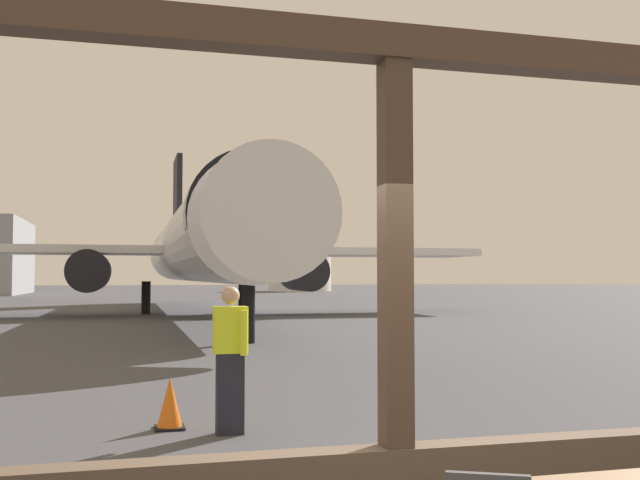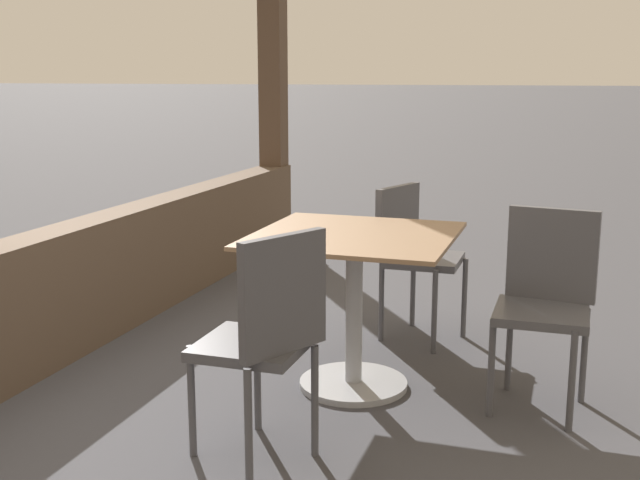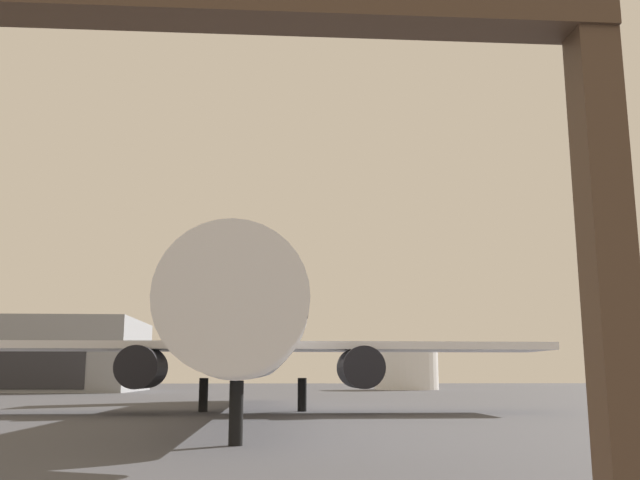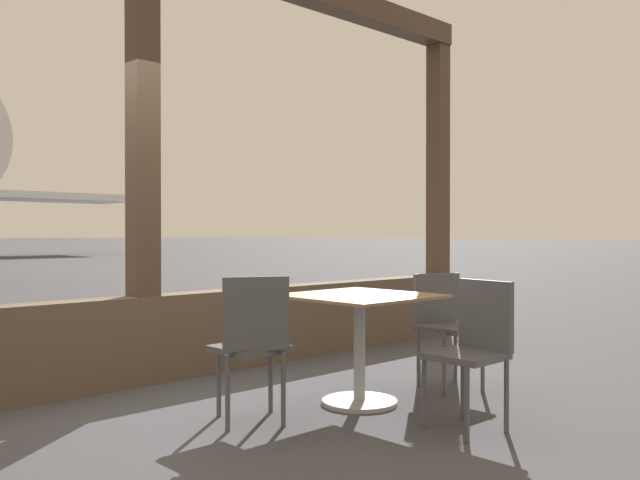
{
  "view_description": "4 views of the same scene",
  "coord_description": "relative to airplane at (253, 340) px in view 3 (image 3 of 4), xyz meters",
  "views": [
    {
      "loc": [
        -1.81,
        -4.79,
        1.86
      ],
      "look_at": [
        2.9,
        13.12,
        2.78
      ],
      "focal_mm": 40.87,
      "sensor_mm": 36.0,
      "label": 1
    },
    {
      "loc": [
        -2.74,
        -2.57,
        1.48
      ],
      "look_at": [
        0.24,
        -1.6,
        0.82
      ],
      "focal_mm": 44.69,
      "sensor_mm": 36.0,
      "label": 2
    },
    {
      "loc": [
        2.3,
        -3.1,
        1.74
      ],
      "look_at": [
        3.26,
        10.95,
        4.45
      ],
      "focal_mm": 39.51,
      "sensor_mm": 36.0,
      "label": 3
    },
    {
      "loc": [
        -2.61,
        -4.72,
        1.18
      ],
      "look_at": [
        1.37,
        -0.57,
        1.12
      ],
      "focal_mm": 37.48,
      "sensor_mm": 36.0,
      "label": 4
    }
  ],
  "objects": [
    {
      "name": "distant_hangar",
      "position": [
        -25.53,
        46.44,
        0.48
      ],
      "size": [
        23.5,
        16.87,
        7.71
      ],
      "color": "gray",
      "rests_on": "ground"
    },
    {
      "name": "airplane",
      "position": [
        0.0,
        0.0,
        0.0
      ],
      "size": [
        28.42,
        37.21,
        10.17
      ],
      "color": "silver",
      "rests_on": "ground"
    },
    {
      "name": "ground_plane",
      "position": [
        -1.43,
        9.83,
        -3.37
      ],
      "size": [
        220.0,
        220.0,
        0.0
      ],
      "primitive_type": "plane",
      "color": "#424247"
    },
    {
      "name": "fuel_storage_tank",
      "position": [
        17.3,
        53.09,
        -0.57
      ],
      "size": [
        7.78,
        7.78,
        5.6
      ],
      "primitive_type": "cylinder",
      "color": "white",
      "rests_on": "ground"
    }
  ]
}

